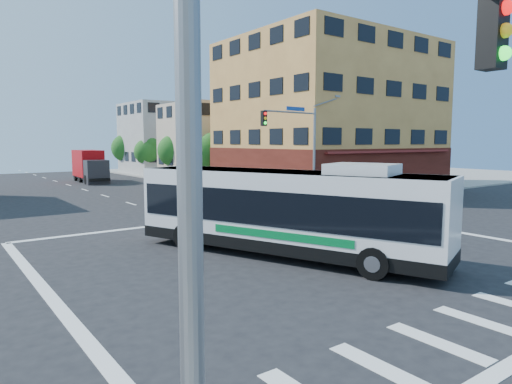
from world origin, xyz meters
TOP-DOWN VIEW (x-y plane):
  - ground at (0.00, 0.00)m, footprint 120.00×120.00m
  - sidewalk_ne at (35.00, 35.00)m, footprint 50.00×50.00m
  - corner_building_ne at (19.99, 18.48)m, footprint 18.10×15.44m
  - building_east_near at (16.98, 33.98)m, footprint 12.06×10.06m
  - building_east_far at (16.98, 47.98)m, footprint 12.06×10.06m
  - signal_mast_ne at (9.08, 10.62)m, footprint 7.91×1.13m
  - signal_mast_sw at (-9.08, -10.64)m, footprint 7.91×1.01m
  - street_tree_a at (11.90, 27.92)m, footprint 3.60×3.60m
  - street_tree_b at (11.90, 35.92)m, footprint 3.80×3.80m
  - street_tree_c at (11.90, 43.92)m, footprint 3.40×3.40m
  - street_tree_d at (11.90, 51.92)m, footprint 4.00×4.00m
  - transit_bus at (-0.70, 0.32)m, footprint 7.32×12.94m
  - box_truck at (2.94, 39.19)m, footprint 2.80×8.14m
  - parked_car at (9.70, 22.92)m, footprint 3.13×5.11m

SIDE VIEW (x-z plane):
  - ground at x=0.00m, z-range 0.00..0.00m
  - sidewalk_ne at x=35.00m, z-range 0.00..0.15m
  - parked_car at x=9.70m, z-range 0.00..1.63m
  - box_truck at x=2.94m, z-range -0.05..3.55m
  - transit_bus at x=-0.70m, z-range -0.04..3.76m
  - street_tree_c at x=11.90m, z-range 0.82..6.11m
  - street_tree_a at x=11.90m, z-range 0.83..6.35m
  - street_tree_b at x=11.90m, z-range 0.85..6.65m
  - street_tree_d at x=11.90m, z-range 0.87..6.90m
  - building_east_near at x=16.98m, z-range 0.01..9.01m
  - signal_mast_ne at x=9.08m, z-range 0.95..9.02m
  - signal_mast_sw at x=-9.08m, z-range 0.95..9.02m
  - building_east_far at x=16.98m, z-range 0.01..10.01m
  - corner_building_ne at x=19.99m, z-range -1.11..12.89m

